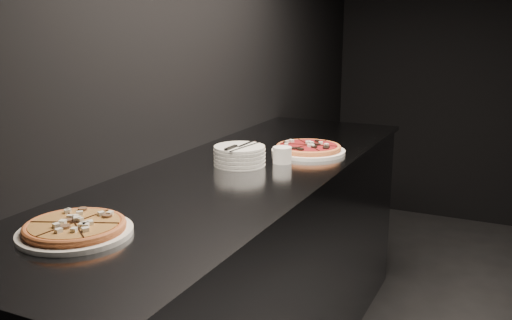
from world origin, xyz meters
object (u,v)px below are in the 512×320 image
at_px(pizza_mushroom, 75,228).
at_px(ramekin, 282,155).
at_px(plate_stack, 239,155).
at_px(cutlery, 239,146).
at_px(pizza_tomato, 308,149).
at_px(counter, 241,275).

bearing_deg(pizza_mushroom, ramekin, 79.00).
relative_size(plate_stack, ramekin, 2.70).
bearing_deg(cutlery, pizza_mushroom, -92.41).
bearing_deg(cutlery, ramekin, 41.95).
height_order(pizza_mushroom, plate_stack, plate_stack).
bearing_deg(plate_stack, pizza_tomato, 60.58).
relative_size(pizza_tomato, ramekin, 4.44).
xyz_separation_m(pizza_tomato, plate_stack, (-0.18, -0.32, 0.02)).
bearing_deg(plate_stack, ramekin, 35.05).
xyz_separation_m(plate_stack, cutlery, (0.01, -0.02, 0.04)).
distance_m(pizza_tomato, plate_stack, 0.37).
xyz_separation_m(counter, plate_stack, (-0.04, 0.06, 0.50)).
xyz_separation_m(counter, pizza_mushroom, (-0.08, -0.83, 0.48)).
bearing_deg(pizza_tomato, ramekin, -98.89).
relative_size(pizza_mushroom, pizza_tomato, 1.07).
distance_m(plate_stack, ramekin, 0.18).
xyz_separation_m(cutlery, ramekin, (0.14, 0.12, -0.05)).
distance_m(counter, cutlery, 0.54).
relative_size(pizza_mushroom, cutlery, 1.67).
bearing_deg(pizza_tomato, pizza_mushroom, -100.62).
bearing_deg(plate_stack, counter, -60.86).
distance_m(counter, plate_stack, 0.50).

